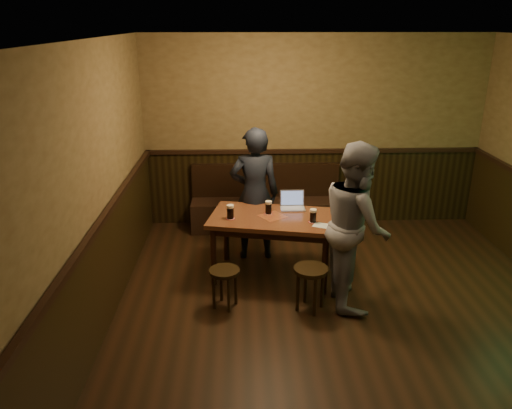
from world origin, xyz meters
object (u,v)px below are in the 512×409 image
object	(u,v)px
pint_right	(313,216)
stool_left	(225,277)
bench	(266,208)
pint_left	(230,212)
person_grey	(356,225)
person_suit	(255,194)
stool_right	(311,276)
laptop	(292,204)
pub_table	(272,224)
pint_mid	(268,207)

from	to	relation	value
pint_right	stool_left	bearing A→B (deg)	-153.84
bench	pint_left	size ratio (longest dim) A/B	12.91
person_grey	person_suit	bearing A→B (deg)	42.55
stool_right	person_grey	world-z (taller)	person_grey
bench	stool_left	distance (m)	2.28
pint_left	laptop	xyz separation A→B (m)	(0.76, 0.32, -0.03)
pub_table	person_suit	bearing A→B (deg)	121.12
bench	stool_right	xyz separation A→B (m)	(0.36, -2.30, 0.09)
stool_right	bench	bearing A→B (deg)	98.94
person_suit	bench	bearing A→B (deg)	-103.54
pint_right	person_grey	size ratio (longest dim) A/B	0.09
pub_table	pint_right	size ratio (longest dim) A/B	9.97
stool_right	pint_mid	xyz separation A→B (m)	(-0.40, 0.86, 0.46)
stool_right	pint_right	xyz separation A→B (m)	(0.09, 0.58, 0.46)
stool_right	person_suit	xyz separation A→B (m)	(-0.56, 1.33, 0.47)
laptop	person_grey	distance (m)	1.05
laptop	pint_mid	bearing A→B (deg)	-149.41
pint_left	pint_mid	bearing A→B (deg)	17.00
pub_table	pint_right	bearing A→B (deg)	-11.88
pint_left	pint_right	bearing A→B (deg)	-8.52
laptop	person_grey	xyz separation A→B (m)	(0.59, -0.86, 0.07)
pub_table	pint_left	bearing A→B (deg)	-162.33
pint_right	person_suit	world-z (taller)	person_suit
pint_mid	person_grey	world-z (taller)	person_grey
pint_right	pint_mid	bearing A→B (deg)	150.46
bench	pub_table	world-z (taller)	bench
pub_table	pint_mid	bearing A→B (deg)	128.83
pub_table	pint_mid	xyz separation A→B (m)	(-0.04, 0.09, 0.18)
person_suit	pint_mid	bearing A→B (deg)	105.98
stool_right	laptop	bearing A→B (deg)	95.36
stool_left	pint_mid	world-z (taller)	pint_mid
pint_right	laptop	distance (m)	0.50
pint_left	laptop	distance (m)	0.83
pint_mid	pint_right	world-z (taller)	pint_mid
bench	stool_left	size ratio (longest dim) A/B	4.90
person_grey	bench	bearing A→B (deg)	21.92
bench	pint_left	bearing A→B (deg)	-107.54
stool_right	pint_left	world-z (taller)	pint_left
bench	stool_left	world-z (taller)	bench
laptop	person_grey	bearing A→B (deg)	-56.01
pint_left	laptop	world-z (taller)	laptop
person_suit	person_grey	xyz separation A→B (m)	(1.05, -1.14, 0.04)
pint_left	pint_mid	size ratio (longest dim) A/B	1.05
person_suit	laptop	bearing A→B (deg)	146.52
stool_right	pint_left	size ratio (longest dim) A/B	2.93
pub_table	person_suit	size ratio (longest dim) A/B	0.92
bench	person_grey	bearing A→B (deg)	-67.91
stool_right	laptop	xyz separation A→B (m)	(-0.10, 1.05, 0.44)
stool_right	person_suit	bearing A→B (deg)	112.76
pub_table	pint_left	xyz separation A→B (m)	(-0.50, -0.05, 0.19)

